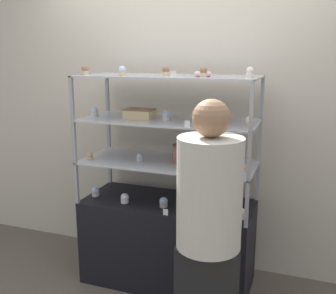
% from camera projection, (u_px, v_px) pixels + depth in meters
% --- Properties ---
extents(ground_plane, '(20.00, 20.00, 0.00)m').
position_uv_depth(ground_plane, '(168.00, 280.00, 3.16)').
color(ground_plane, brown).
extents(back_wall, '(8.00, 0.05, 2.60)m').
position_uv_depth(back_wall, '(185.00, 112.00, 3.24)').
color(back_wall, beige).
rests_on(back_wall, ground_plane).
extents(display_base, '(1.29, 0.55, 0.67)m').
position_uv_depth(display_base, '(168.00, 241.00, 3.08)').
color(display_base, black).
rests_on(display_base, ground_plane).
extents(display_riser_lower, '(1.29, 0.55, 0.32)m').
position_uv_depth(display_riser_lower, '(168.00, 164.00, 2.93)').
color(display_riser_lower, '#99999E').
rests_on(display_riser_lower, display_base).
extents(display_riser_middle, '(1.29, 0.55, 0.32)m').
position_uv_depth(display_riser_middle, '(168.00, 122.00, 2.86)').
color(display_riser_middle, '#99999E').
rests_on(display_riser_middle, display_riser_lower).
extents(display_riser_upper, '(1.29, 0.55, 0.32)m').
position_uv_depth(display_riser_upper, '(168.00, 78.00, 2.79)').
color(display_riser_upper, '#99999E').
rests_on(display_riser_upper, display_riser_middle).
extents(layer_cake_centerpiece, '(0.19, 0.19, 0.13)m').
position_uv_depth(layer_cake_centerpiece, '(185.00, 153.00, 2.90)').
color(layer_cake_centerpiece, '#C66660').
rests_on(layer_cake_centerpiece, display_riser_lower).
extents(sheet_cake_frosted, '(0.21, 0.15, 0.07)m').
position_uv_depth(sheet_cake_frosted, '(140.00, 114.00, 2.89)').
color(sheet_cake_frosted, '#DBBC84').
rests_on(sheet_cake_frosted, display_riser_middle).
extents(cupcake_0, '(0.06, 0.06, 0.07)m').
position_uv_depth(cupcake_0, '(96.00, 192.00, 3.11)').
color(cupcake_0, white).
rests_on(cupcake_0, display_base).
extents(cupcake_1, '(0.06, 0.06, 0.07)m').
position_uv_depth(cupcake_1, '(125.00, 198.00, 2.97)').
color(cupcake_1, white).
rests_on(cupcake_1, display_base).
extents(cupcake_2, '(0.06, 0.06, 0.07)m').
position_uv_depth(cupcake_2, '(164.00, 202.00, 2.89)').
color(cupcake_2, '#CCB28C').
rests_on(cupcake_2, display_base).
extents(cupcake_3, '(0.06, 0.06, 0.07)m').
position_uv_depth(cupcake_3, '(202.00, 207.00, 2.79)').
color(cupcake_3, beige).
rests_on(cupcake_3, display_base).
extents(cupcake_4, '(0.06, 0.06, 0.07)m').
position_uv_depth(cupcake_4, '(241.00, 214.00, 2.68)').
color(cupcake_4, white).
rests_on(cupcake_4, display_base).
extents(price_tag_0, '(0.04, 0.00, 0.04)m').
position_uv_depth(price_tag_0, '(166.00, 212.00, 2.74)').
color(price_tag_0, white).
rests_on(price_tag_0, display_base).
extents(cupcake_5, '(0.05, 0.05, 0.06)m').
position_uv_depth(cupcake_5, '(90.00, 156.00, 2.98)').
color(cupcake_5, '#CCB28C').
rests_on(cupcake_5, display_riser_lower).
extents(cupcake_6, '(0.05, 0.05, 0.06)m').
position_uv_depth(cupcake_6, '(140.00, 157.00, 2.94)').
color(cupcake_6, beige).
rests_on(cupcake_6, display_riser_lower).
extents(cupcake_7, '(0.05, 0.05, 0.06)m').
position_uv_depth(cupcake_7, '(245.00, 169.00, 2.65)').
color(cupcake_7, beige).
rests_on(cupcake_7, display_riser_lower).
extents(price_tag_1, '(0.04, 0.00, 0.04)m').
position_uv_depth(price_tag_1, '(192.00, 171.00, 2.60)').
color(price_tag_1, white).
rests_on(price_tag_1, display_riser_lower).
extents(cupcake_8, '(0.05, 0.05, 0.07)m').
position_uv_depth(cupcake_8, '(95.00, 112.00, 3.00)').
color(cupcake_8, beige).
rests_on(cupcake_8, display_riser_middle).
extents(cupcake_9, '(0.05, 0.05, 0.07)m').
position_uv_depth(cupcake_9, '(165.00, 116.00, 2.81)').
color(cupcake_9, beige).
rests_on(cupcake_9, display_riser_middle).
extents(cupcake_10, '(0.05, 0.05, 0.07)m').
position_uv_depth(cupcake_10, '(205.00, 118.00, 2.70)').
color(cupcake_10, beige).
rests_on(cupcake_10, display_riser_middle).
extents(cupcake_11, '(0.05, 0.05, 0.07)m').
position_uv_depth(cupcake_11, '(249.00, 122.00, 2.56)').
color(cupcake_11, '#CCB28C').
rests_on(cupcake_11, display_riser_middle).
extents(price_tag_2, '(0.04, 0.00, 0.04)m').
position_uv_depth(price_tag_2, '(187.00, 124.00, 2.54)').
color(price_tag_2, white).
rests_on(price_tag_2, display_riser_middle).
extents(cupcake_12, '(0.05, 0.05, 0.07)m').
position_uv_depth(cupcake_12, '(85.00, 70.00, 2.86)').
color(cupcake_12, '#CCB28C').
rests_on(cupcake_12, display_riser_upper).
extents(cupcake_13, '(0.05, 0.05, 0.07)m').
position_uv_depth(cupcake_13, '(122.00, 71.00, 2.77)').
color(cupcake_13, '#CCB28C').
rests_on(cupcake_13, display_riser_upper).
extents(cupcake_14, '(0.05, 0.05, 0.07)m').
position_uv_depth(cupcake_14, '(166.00, 71.00, 2.72)').
color(cupcake_14, '#CCB28C').
rests_on(cupcake_14, display_riser_upper).
extents(cupcake_15, '(0.05, 0.05, 0.07)m').
position_uv_depth(cupcake_15, '(203.00, 72.00, 2.57)').
color(cupcake_15, '#CCB28C').
rests_on(cupcake_15, display_riser_upper).
extents(cupcake_16, '(0.05, 0.05, 0.07)m').
position_uv_depth(cupcake_16, '(250.00, 72.00, 2.51)').
color(cupcake_16, beige).
rests_on(cupcake_16, display_riser_upper).
extents(price_tag_3, '(0.04, 0.00, 0.04)m').
position_uv_depth(price_tag_3, '(173.00, 74.00, 2.50)').
color(price_tag_3, white).
rests_on(price_tag_3, display_riser_upper).
extents(donut_glazed, '(0.12, 0.12, 0.03)m').
position_uv_depth(donut_glazed, '(203.00, 74.00, 2.65)').
color(donut_glazed, '#EFB2BC').
rests_on(donut_glazed, display_riser_upper).
extents(customer_figure, '(0.36, 0.36, 1.54)m').
position_uv_depth(customer_figure, '(208.00, 228.00, 2.18)').
color(customer_figure, black).
rests_on(customer_figure, ground_plane).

